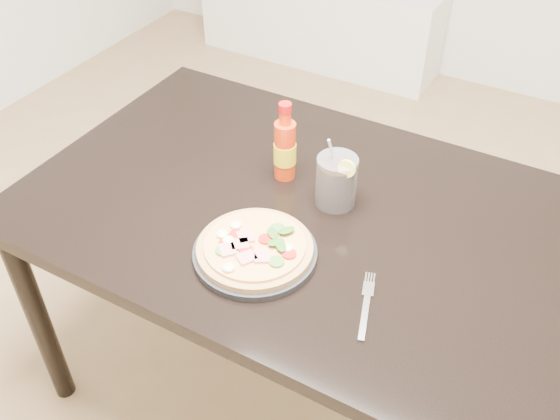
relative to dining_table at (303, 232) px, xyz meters
The scene contains 8 objects.
floor 0.69m from the dining_table, behind, with size 4.50×4.50×0.00m, color #9E7A51.
dining_table is the anchor object (origin of this frame).
plate 0.22m from the dining_table, 94.81° to the right, with size 0.28×0.28×0.02m, color black.
pizza 0.23m from the dining_table, 94.94° to the right, with size 0.26×0.26×0.03m.
hot_sauce_bottle 0.22m from the dining_table, 139.24° to the left, with size 0.06×0.06×0.22m.
cola_cup 0.17m from the dining_table, 44.23° to the left, with size 0.10×0.10×0.19m.
fork 0.35m from the dining_table, 39.44° to the right, with size 0.07×0.18×0.00m.
media_console 2.32m from the dining_table, 115.22° to the left, with size 1.40×0.34×0.50m, color white.
Camera 1 is at (0.70, -1.05, 1.74)m, focal length 40.00 mm.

